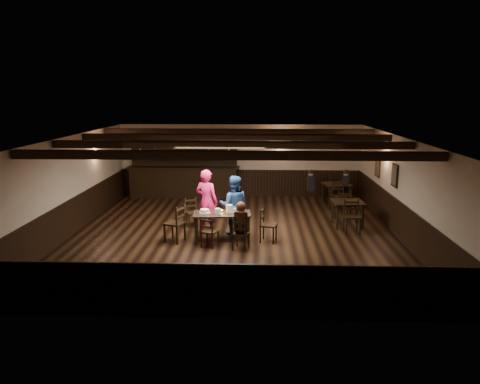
{
  "coord_description": "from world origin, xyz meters",
  "views": [
    {
      "loc": [
        0.64,
        -12.48,
        3.85
      ],
      "look_at": [
        0.16,
        0.2,
        1.15
      ],
      "focal_mm": 35.0,
      "sensor_mm": 36.0,
      "label": 1
    }
  ],
  "objects_px": {
    "chair_near_left": "(208,230)",
    "cake": "(205,211)",
    "man_blue": "(234,205)",
    "bar_counter": "(184,178)",
    "dining_table": "(222,216)",
    "woman_pink": "(207,202)",
    "chair_near_right": "(240,232)"
  },
  "relations": [
    {
      "from": "chair_near_left",
      "to": "man_blue",
      "type": "distance_m",
      "value": 1.36
    },
    {
      "from": "chair_near_left",
      "to": "chair_near_right",
      "type": "bearing_deg",
      "value": -12.59
    },
    {
      "from": "chair_near_left",
      "to": "chair_near_right",
      "type": "relative_size",
      "value": 0.99
    },
    {
      "from": "chair_near_right",
      "to": "bar_counter",
      "type": "height_order",
      "value": "bar_counter"
    },
    {
      "from": "cake",
      "to": "woman_pink",
      "type": "bearing_deg",
      "value": 91.55
    },
    {
      "from": "dining_table",
      "to": "chair_near_left",
      "type": "xyz_separation_m",
      "value": [
        -0.3,
        -0.59,
        -0.19
      ]
    },
    {
      "from": "chair_near_right",
      "to": "cake",
      "type": "relative_size",
      "value": 2.77
    },
    {
      "from": "dining_table",
      "to": "man_blue",
      "type": "distance_m",
      "value": 0.67
    },
    {
      "from": "bar_counter",
      "to": "cake",
      "type": "bearing_deg",
      "value": -75.39
    },
    {
      "from": "man_blue",
      "to": "cake",
      "type": "bearing_deg",
      "value": 37.34
    },
    {
      "from": "cake",
      "to": "bar_counter",
      "type": "distance_m",
      "value": 5.45
    },
    {
      "from": "chair_near_left",
      "to": "bar_counter",
      "type": "height_order",
      "value": "bar_counter"
    },
    {
      "from": "dining_table",
      "to": "chair_near_left",
      "type": "distance_m",
      "value": 0.69
    },
    {
      "from": "cake",
      "to": "dining_table",
      "type": "bearing_deg",
      "value": -3.84
    },
    {
      "from": "woman_pink",
      "to": "man_blue",
      "type": "relative_size",
      "value": 1.09
    },
    {
      "from": "man_blue",
      "to": "cake",
      "type": "height_order",
      "value": "man_blue"
    },
    {
      "from": "chair_near_right",
      "to": "cake",
      "type": "bearing_deg",
      "value": 140.16
    },
    {
      "from": "bar_counter",
      "to": "dining_table",
      "type": "bearing_deg",
      "value": -70.94
    },
    {
      "from": "man_blue",
      "to": "bar_counter",
      "type": "distance_m",
      "value": 5.18
    },
    {
      "from": "dining_table",
      "to": "chair_near_right",
      "type": "xyz_separation_m",
      "value": [
        0.5,
        -0.77,
        -0.19
      ]
    },
    {
      "from": "cake",
      "to": "bar_counter",
      "type": "height_order",
      "value": "bar_counter"
    },
    {
      "from": "chair_near_left",
      "to": "woman_pink",
      "type": "xyz_separation_m",
      "value": [
        -0.17,
        1.28,
        0.43
      ]
    },
    {
      "from": "cake",
      "to": "bar_counter",
      "type": "xyz_separation_m",
      "value": [
        -1.38,
        5.27,
        -0.07
      ]
    },
    {
      "from": "woman_pink",
      "to": "bar_counter",
      "type": "height_order",
      "value": "bar_counter"
    },
    {
      "from": "woman_pink",
      "to": "cake",
      "type": "xyz_separation_m",
      "value": [
        0.02,
        -0.65,
        -0.11
      ]
    },
    {
      "from": "chair_near_left",
      "to": "man_blue",
      "type": "height_order",
      "value": "man_blue"
    },
    {
      "from": "man_blue",
      "to": "bar_counter",
      "type": "bearing_deg",
      "value": -65.12
    },
    {
      "from": "dining_table",
      "to": "chair_near_right",
      "type": "relative_size",
      "value": 1.91
    },
    {
      "from": "dining_table",
      "to": "man_blue",
      "type": "xyz_separation_m",
      "value": [
        0.29,
        0.58,
        0.16
      ]
    },
    {
      "from": "chair_near_right",
      "to": "man_blue",
      "type": "bearing_deg",
      "value": 99.21
    },
    {
      "from": "woman_pink",
      "to": "dining_table",
      "type": "bearing_deg",
      "value": 147.01
    },
    {
      "from": "chair_near_left",
      "to": "cake",
      "type": "bearing_deg",
      "value": 104.12
    }
  ]
}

